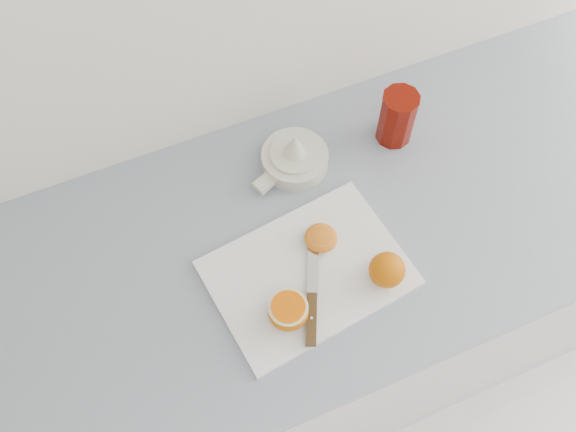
% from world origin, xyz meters
% --- Properties ---
extents(counter, '(2.61, 0.64, 0.89)m').
position_xyz_m(counter, '(0.16, 1.70, 0.45)').
color(counter, white).
rests_on(counter, ground).
extents(cutting_board, '(0.38, 0.29, 0.01)m').
position_xyz_m(cutting_board, '(0.02, 1.62, 0.90)').
color(cutting_board, white).
rests_on(cutting_board, counter).
extents(whole_orange, '(0.07, 0.07, 0.07)m').
position_xyz_m(whole_orange, '(0.14, 1.55, 0.94)').
color(whole_orange, '#D15C00').
rests_on(whole_orange, cutting_board).
extents(half_orange, '(0.07, 0.07, 0.04)m').
position_xyz_m(half_orange, '(-0.05, 1.55, 0.92)').
color(half_orange, '#D15C00').
rests_on(half_orange, cutting_board).
extents(squeezed_shell, '(0.06, 0.06, 0.03)m').
position_xyz_m(squeezed_shell, '(0.06, 1.67, 0.92)').
color(squeezed_shell, orange).
rests_on(squeezed_shell, cutting_board).
extents(paring_knife, '(0.11, 0.21, 0.01)m').
position_xyz_m(paring_knife, '(-0.01, 1.55, 0.91)').
color(paring_knife, '#4C3115').
rests_on(paring_knife, cutting_board).
extents(citrus_juicer, '(0.17, 0.14, 0.09)m').
position_xyz_m(citrus_juicer, '(0.09, 1.86, 0.92)').
color(citrus_juicer, white).
rests_on(citrus_juicer, counter).
extents(red_tumbler, '(0.08, 0.08, 0.12)m').
position_xyz_m(red_tumbler, '(0.31, 1.84, 0.95)').
color(red_tumbler, '#680900').
rests_on(red_tumbler, counter).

